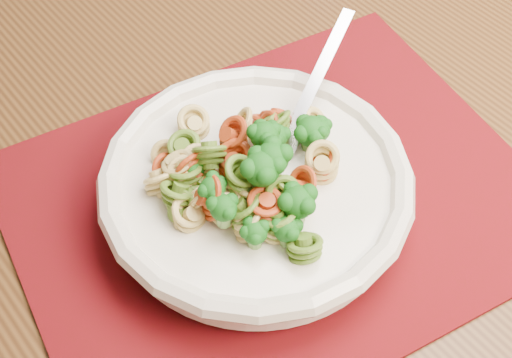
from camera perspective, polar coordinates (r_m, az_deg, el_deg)
name	(u,v)px	position (r m, az deg, el deg)	size (l,w,h in m)	color
dining_table	(153,213)	(0.73, -8.21, -2.74)	(1.77, 1.44, 0.76)	#533417
placemat	(277,201)	(0.62, 1.66, -1.79)	(0.44, 0.34, 0.00)	#650412
pasta_bowl	(256,187)	(0.59, 0.00, -0.61)	(0.26, 0.26, 0.05)	silver
pasta_broccoli_heap	(256,174)	(0.57, 0.00, 0.37)	(0.22, 0.22, 0.06)	tan
fork	(287,140)	(0.60, 2.50, 3.14)	(0.19, 0.02, 0.01)	silver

